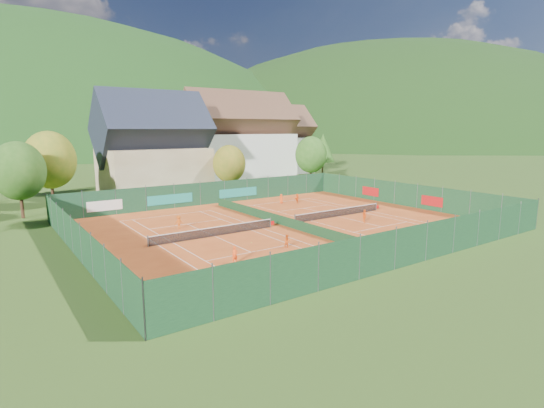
{
  "coord_description": "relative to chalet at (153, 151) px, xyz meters",
  "views": [
    {
      "loc": [
        -25.85,
        -34.93,
        10.03
      ],
      "look_at": [
        0.0,
        2.0,
        2.0
      ],
      "focal_mm": 28.0,
      "sensor_mm": 36.0,
      "label": 1
    }
  ],
  "objects": [
    {
      "name": "player_left_far",
      "position": [
        -6.53,
        -25.09,
        -5.94
      ],
      "size": [
        0.9,
        0.53,
        1.37
      ],
      "primitive_type": "imported",
      "rotation": [
        0.0,
        0.0,
        3.17
      ],
      "color": "#D75713",
      "rests_on": "ground"
    },
    {
      "name": "tree_east_mid",
      "position": [
        37.0,
        2.0,
        -0.56
      ],
      "size": [
        5.04,
        5.04,
        9.0
      ],
      "color": "#4B351B",
      "rests_on": "ground"
    },
    {
      "name": "tree_east_back",
      "position": [
        29.0,
        10.0,
        0.12
      ],
      "size": [
        7.15,
        7.15,
        10.86
      ],
      "color": "#422517",
      "rests_on": "ground"
    },
    {
      "name": "ground",
      "position": [
        3.0,
        -30.0,
        -6.64
      ],
      "size": [
        600.0,
        600.0,
        0.0
      ],
      "primitive_type": "plane",
      "color": "#2C4917",
      "rests_on": "ground"
    },
    {
      "name": "player_right_far_a",
      "position": [
        10.8,
        -19.05,
        -5.99
      ],
      "size": [
        0.63,
        0.43,
        1.26
      ],
      "primitive_type": "imported",
      "rotation": [
        0.0,
        0.0,
        3.18
      ],
      "color": "#FD5416",
      "rests_on": "ground"
    },
    {
      "name": "tree_west_mid",
      "position": [
        -15.0,
        -4.0,
        -0.56
      ],
      "size": [
        6.44,
        6.44,
        9.78
      ],
      "color": "#402717",
      "rests_on": "ground"
    },
    {
      "name": "loose_ball_2",
      "position": [
        7.64,
        -27.52,
        -6.59
      ],
      "size": [
        0.07,
        0.07,
        0.07
      ],
      "primitive_type": "sphere",
      "color": "#CCD833",
      "rests_on": "ground"
    },
    {
      "name": "court_divider",
      "position": [
        3.0,
        -30.0,
        -6.12
      ],
      "size": [
        0.03,
        28.8,
        1.0
      ],
      "color": "#13341A",
      "rests_on": "ground"
    },
    {
      "name": "chalet",
      "position": [
        0.0,
        0.0,
        0.0
      ],
      "size": [
        16.2,
        12.0,
        16.0
      ],
      "color": "beige",
      "rests_on": "ground"
    },
    {
      "name": "clay_pad",
      "position": [
        3.0,
        -30.0,
        -6.62
      ],
      "size": [
        40.0,
        32.0,
        0.01
      ],
      "primitive_type": "cube",
      "color": "#BB491B",
      "rests_on": "ground"
    },
    {
      "name": "loose_ball_1",
      "position": [
        10.47,
        -40.47,
        -6.59
      ],
      "size": [
        0.07,
        0.07,
        0.07
      ],
      "primitive_type": "sphere",
      "color": "#CCD833",
      "rests_on": "ground"
    },
    {
      "name": "hotel_block_a",
      "position": [
        19.0,
        6.0,
        0.76
      ],
      "size": [
        21.6,
        11.0,
        17.25
      ],
      "color": "silver",
      "rests_on": "ground"
    },
    {
      "name": "court_markings_right",
      "position": [
        11.0,
        -30.0,
        -6.61
      ],
      "size": [
        11.03,
        23.83,
        0.0
      ],
      "color": "white",
      "rests_on": "ground"
    },
    {
      "name": "tennis_net_right",
      "position": [
        11.15,
        -30.0,
        -6.12
      ],
      "size": [
        13.3,
        0.1,
        1.02
      ],
      "color": "#59595B",
      "rests_on": "ground"
    },
    {
      "name": "fence_south",
      "position": [
        3.0,
        -46.0,
        -5.12
      ],
      "size": [
        40.0,
        0.04,
        3.0
      ],
      "color": "#14381E",
      "rests_on": "ground"
    },
    {
      "name": "player_left_mid",
      "position": [
        -1.78,
        -37.09,
        -6.03
      ],
      "size": [
        0.67,
        0.58,
        1.18
      ],
      "primitive_type": "imported",
      "rotation": [
        0.0,
        0.0,
        -0.26
      ],
      "color": "#E75A14",
      "rests_on": "ground"
    },
    {
      "name": "tennis_net_left",
      "position": [
        -4.85,
        -30.0,
        -6.12
      ],
      "size": [
        13.3,
        0.1,
        1.02
      ],
      "color": "#59595B",
      "rests_on": "ground"
    },
    {
      "name": "loose_ball_0",
      "position": [
        -3.41,
        -33.99,
        -6.59
      ],
      "size": [
        0.07,
        0.07,
        0.07
      ],
      "primitive_type": "sphere",
      "color": "#CCD833",
      "rests_on": "ground"
    },
    {
      "name": "fence_west",
      "position": [
        -17.0,
        -30.0,
        -5.12
      ],
      "size": [
        0.04,
        32.0,
        3.0
      ],
      "color": "#13351B",
      "rests_on": "ground"
    },
    {
      "name": "fence_east",
      "position": [
        23.0,
        -29.95,
        -5.14
      ],
      "size": [
        0.09,
        32.0,
        3.0
      ],
      "color": "#163D20",
      "rests_on": "ground"
    },
    {
      "name": "player_right_near",
      "position": [
        11.02,
        -33.96,
        -5.9
      ],
      "size": [
        0.69,
        0.92,
        1.45
      ],
      "primitive_type": "imported",
      "rotation": [
        0.0,
        0.0,
        1.12
      ],
      "color": "orange",
      "rests_on": "ground"
    },
    {
      "name": "ball_hopper",
      "position": [
        15.66,
        -40.03,
        -6.07
      ],
      "size": [
        0.34,
        0.34,
        0.8
      ],
      "color": "slate",
      "rests_on": "ground"
    },
    {
      "name": "fence_north",
      "position": [
        2.54,
        -14.01,
        -5.16
      ],
      "size": [
        40.0,
        0.1,
        3.0
      ],
      "color": "#153A23",
      "rests_on": "ground"
    },
    {
      "name": "tree_west_front",
      "position": [
        -19.0,
        -10.0,
        -1.23
      ],
      "size": [
        5.72,
        5.72,
        8.69
      ],
      "color": "#462919",
      "rests_on": "ground"
    },
    {
      "name": "player_left_near",
      "position": [
        -7.54,
        -38.18,
        -5.95
      ],
      "size": [
        0.51,
        0.35,
        1.35
      ],
      "primitive_type": "imported",
      "rotation": [
        0.0,
        0.0,
        0.06
      ],
      "color": "#FD5116",
      "rests_on": "ground"
    },
    {
      "name": "court_markings_left",
      "position": [
        -5.0,
        -30.0,
        -6.61
      ],
      "size": [
        11.03,
        23.83,
        0.0
      ],
      "color": "white",
      "rests_on": "ground"
    },
    {
      "name": "hotel_block_b",
      "position": [
        33.0,
        14.0,
        -0.01
      ],
      "size": [
        17.28,
        10.0,
        15.5
      ],
      "color": "silver",
      "rests_on": "ground"
    },
    {
      "name": "mountain_backdrop",
      "position": [
        31.54,
        203.48,
        -46.26
      ],
      "size": [
        820.0,
        530.0,
        242.0
      ],
      "color": "black",
      "rests_on": "ground"
    },
    {
      "name": "tree_center",
      "position": [
        9.0,
        -8.0,
        -1.91
      ],
      "size": [
        5.01,
        5.01,
        7.6
      ],
      "color": "#463119",
      "rests_on": "ground"
    },
    {
      "name": "tree_east_front",
      "position": [
        27.0,
        -6.0,
        -1.23
      ],
      "size": [
        5.72,
        5.72,
        8.69
      ],
      "color": "#463119",
      "rests_on": "ground"
    },
    {
      "name": "player_right_far_b",
      "position": [
        12.59,
        -20.27,
        -5.97
      ],
      "size": [
        1.27,
        0.86,
        1.31
      ],
      "primitive_type": "imported",
      "rotation": [
        0.0,
        0.0,
        3.57
      ],
      "color": "orange",
      "rests_on": "ground"
    }
  ]
}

